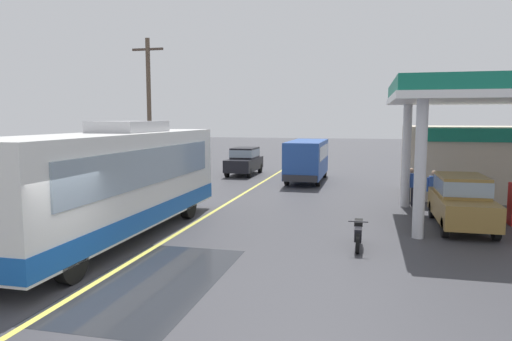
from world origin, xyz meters
TOP-DOWN VIEW (x-y plane):
  - ground at (0.00, 20.00)m, footprint 120.00×120.00m
  - lane_divider_stripe at (0.00, 15.00)m, footprint 0.16×50.00m
  - wet_puddle_patch at (1.25, 0.84)m, footprint 2.89×5.67m
  - coach_bus_main at (-1.64, 4.15)m, footprint 2.60×11.04m
  - gas_station_roadside at (11.35, 13.30)m, footprint 9.10×11.95m
  - car_at_pump at (9.24, 8.25)m, footprint 1.70×4.20m
  - minibus_opposing_lane at (2.51, 18.95)m, footprint 2.04×6.13m
  - motorcycle_parked_forecourt at (5.83, 4.83)m, footprint 0.55×1.80m
  - pedestrian_near_pump at (7.89, 11.99)m, footprint 0.55×0.22m
  - pedestrian_by_shop at (8.71, 11.23)m, footprint 0.55×0.22m
  - car_trailing_behind_bus at (-2.00, 21.24)m, footprint 1.70×4.20m
  - utility_pole_roadside at (-5.77, 14.94)m, footprint 1.80×0.24m

SIDE VIEW (x-z plane):
  - ground at x=0.00m, z-range 0.00..0.00m
  - wet_puddle_patch at x=1.25m, z-range 0.00..0.01m
  - lane_divider_stripe at x=0.00m, z-range 0.00..0.01m
  - motorcycle_parked_forecourt at x=5.83m, z-range -0.02..0.90m
  - pedestrian_near_pump at x=7.89m, z-range 0.10..1.76m
  - pedestrian_by_shop at x=8.71m, z-range 0.10..1.76m
  - car_at_pump at x=9.24m, z-range 0.10..1.92m
  - car_trailing_behind_bus at x=-2.00m, z-range 0.10..1.92m
  - minibus_opposing_lane at x=2.51m, z-range 0.25..2.69m
  - coach_bus_main at x=-1.64m, z-range -0.12..3.56m
  - gas_station_roadside at x=11.35m, z-range 0.08..5.18m
  - utility_pole_roadside at x=-5.77m, z-range 0.18..8.30m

